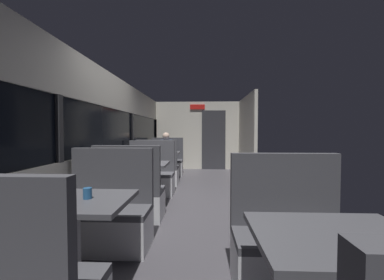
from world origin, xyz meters
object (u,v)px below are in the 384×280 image
Objects in this scene: bench_near_window_facing_entry at (108,218)px; bench_far_window_facing_end at (158,172)px; bench_front_aisle_facing_entry at (290,247)px; bench_mid_window_facing_end at (130,197)px; dining_table_front_aisle at (339,253)px; bench_far_window_facing_entry at (167,164)px; dining_table_near_window at (74,211)px; bench_mid_window_facing_entry at (151,178)px; coffee_cup_primary at (87,193)px; seated_passenger at (166,157)px; dining_table_far_window at (163,156)px; dining_table_mid_window at (142,169)px.

bench_far_window_facing_end is (0.00, 3.07, 0.00)m from bench_near_window_facing_entry.
bench_mid_window_facing_end is at bearing 141.30° from bench_front_aisle_facing_entry.
dining_table_front_aisle is (1.79, -1.30, 0.31)m from bench_near_window_facing_entry.
bench_far_window_facing_entry is 1.22× the size of dining_table_front_aisle.
bench_far_window_facing_entry reaches higher than dining_table_near_window.
bench_far_window_facing_entry is at bearing 90.00° from bench_far_window_facing_end.
dining_table_near_window is at bearing -90.00° from bench_far_window_facing_end.
bench_mid_window_facing_entry is (0.00, 2.93, -0.31)m from dining_table_near_window.
coffee_cup_primary is at bearing -80.90° from bench_near_window_facing_entry.
bench_near_window_facing_entry is 4.40m from seated_passenger.
coffee_cup_primary is (0.11, -4.45, 0.15)m from dining_table_far_window.
dining_table_mid_window is 0.82× the size of bench_front_aisle_facing_entry.
seated_passenger is at bearing 109.72° from bench_front_aisle_facing_entry.
bench_near_window_facing_entry is at bearing -90.00° from bench_far_window_facing_entry.
bench_mid_window_facing_entry is 12.22× the size of coffee_cup_primary.
bench_near_window_facing_entry is 0.83m from coffee_cup_primary.
bench_mid_window_facing_end is 2.80m from dining_table_front_aisle.
seated_passenger is (0.00, 2.86, -0.10)m from dining_table_mid_window.
bench_front_aisle_facing_entry is at bearing 90.00° from dining_table_front_aisle.
bench_far_window_facing_end is at bearing 90.00° from bench_near_window_facing_entry.
dining_table_far_window is at bearing 90.00° from bench_mid_window_facing_end.
bench_near_window_facing_entry is 2.23m from dining_table_front_aisle.
bench_mid_window_facing_entry is 1.22× the size of dining_table_front_aisle.
bench_far_window_facing_end is at bearing 90.00° from dining_table_mid_window.
bench_front_aisle_facing_entry is 5.31m from seated_passenger.
bench_front_aisle_facing_entry is at bearing 3.18° from dining_table_near_window.
dining_table_front_aisle is at bearing -70.54° from dining_table_far_window.
bench_near_window_facing_entry is 4.47m from bench_far_window_facing_entry.
coffee_cup_primary is (0.11, -1.52, 0.46)m from bench_mid_window_facing_end.
bench_near_window_facing_entry is at bearing -90.00° from bench_mid_window_facing_entry.
seated_passenger is 5.08m from coffee_cup_primary.
dining_table_near_window is 1.82m from bench_front_aisle_facing_entry.
bench_near_window_facing_entry and bench_mid_window_facing_end have the same top height.
bench_far_window_facing_end is at bearing -90.00° from dining_table_far_window.
dining_table_far_window is at bearing 91.41° from coffee_cup_primary.
bench_mid_window_facing_end is at bearing 94.12° from coffee_cup_primary.
bench_front_aisle_facing_entry reaches higher than dining_table_near_window.
bench_front_aisle_facing_entry is 1.74m from coffee_cup_primary.
seated_passenger is at bearing 91.23° from coffee_cup_primary.
coffee_cup_primary reaches higher than dining_table_far_window.
bench_far_window_facing_entry reaches higher than dining_table_far_window.
dining_table_far_window is 0.82× the size of bench_far_window_facing_end.
bench_near_window_facing_entry is 1.00× the size of bench_front_aisle_facing_entry.
bench_mid_window_facing_end reaches higher than dining_table_front_aisle.
bench_far_window_facing_end is at bearing 116.02° from bench_front_aisle_facing_entry.
bench_near_window_facing_entry is 1.22× the size of dining_table_far_window.
dining_table_far_window is (0.00, 3.77, 0.31)m from bench_near_window_facing_entry.
dining_table_front_aisle is at bearing -50.00° from bench_mid_window_facing_end.
seated_passenger is (0.00, -0.07, 0.21)m from bench_far_window_facing_entry.
bench_far_window_facing_entry reaches higher than coffee_cup_primary.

